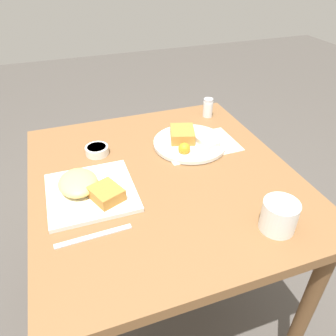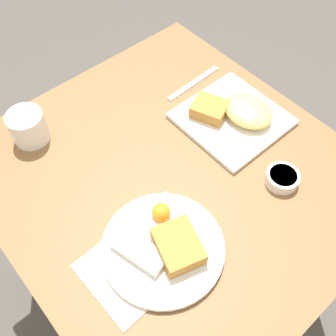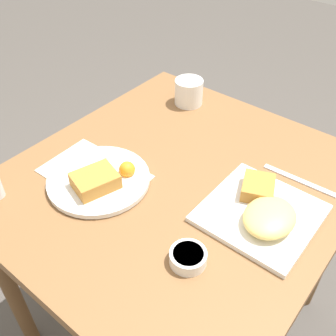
# 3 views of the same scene
# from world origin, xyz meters

# --- Properties ---
(ground_plane) EXTENTS (8.00, 8.00, 0.00)m
(ground_plane) POSITION_xyz_m (0.00, 0.00, 0.00)
(ground_plane) COLOR #4C4742
(dining_table) EXTENTS (0.92, 0.85, 0.75)m
(dining_table) POSITION_xyz_m (0.00, 0.00, 0.65)
(dining_table) COLOR brown
(dining_table) RESTS_ON ground_plane
(menu_card) EXTENTS (0.19, 0.29, 0.00)m
(menu_card) POSITION_xyz_m (-0.13, 0.19, 0.75)
(menu_card) COLOR beige
(menu_card) RESTS_ON dining_table
(plate_square_near) EXTENTS (0.26, 0.26, 0.06)m
(plate_square_near) POSITION_xyz_m (0.02, -0.25, 0.77)
(plate_square_near) COLOR white
(plate_square_near) RESTS_ON dining_table
(plate_oval_far) EXTENTS (0.27, 0.27, 0.05)m
(plate_oval_far) POSITION_xyz_m (-0.14, 0.15, 0.77)
(plate_oval_far) COLOR white
(plate_oval_far) RESTS_ON menu_card
(sauce_ramekin) EXTENTS (0.08, 0.08, 0.03)m
(sauce_ramekin) POSITION_xyz_m (-0.20, -0.19, 0.76)
(sauce_ramekin) COLOR white
(sauce_ramekin) RESTS_ON dining_table
(butter_knife) EXTENTS (0.02, 0.20, 0.00)m
(butter_knife) POSITION_xyz_m (0.20, -0.26, 0.75)
(butter_knife) COLOR silver
(butter_knife) RESTS_ON dining_table
(coffee_mug) EXTENTS (0.10, 0.10, 0.09)m
(coffee_mug) POSITION_xyz_m (0.33, 0.21, 0.79)
(coffee_mug) COLOR white
(coffee_mug) RESTS_ON dining_table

